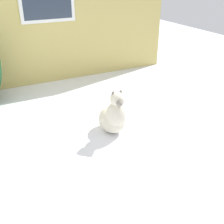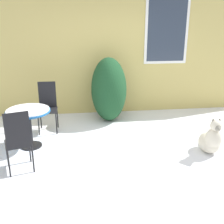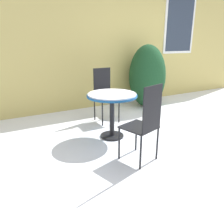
# 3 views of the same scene
# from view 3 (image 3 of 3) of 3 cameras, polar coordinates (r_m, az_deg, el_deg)

# --- Properties ---
(ground_plane) EXTENTS (16.00, 16.00, 0.00)m
(ground_plane) POSITION_cam_3_polar(r_m,az_deg,el_deg) (4.17, 21.67, -4.08)
(ground_plane) COLOR white
(house_wall) EXTENTS (8.00, 0.10, 3.01)m
(house_wall) POSITION_cam_3_polar(r_m,az_deg,el_deg) (5.58, 5.92, 18.30)
(house_wall) COLOR tan
(house_wall) RESTS_ON ground_plane
(shrub_left) EXTENTS (0.78, 0.93, 1.42)m
(shrub_left) POSITION_cam_3_polar(r_m,az_deg,el_deg) (5.17, 9.11, 9.18)
(shrub_left) COLOR #194223
(shrub_left) RESTS_ON ground_plane
(patio_table) EXTENTS (0.78, 0.78, 0.72)m
(patio_table) POSITION_cam_3_polar(r_m,az_deg,el_deg) (3.38, 0.00, 2.78)
(patio_table) COLOR black
(patio_table) RESTS_ON ground_plane
(patio_chair_near_table) EXTENTS (0.38, 0.38, 1.00)m
(patio_chair_near_table) POSITION_cam_3_polar(r_m,az_deg,el_deg) (4.17, -1.97, 4.92)
(patio_chair_near_table) COLOR black
(patio_chair_near_table) RESTS_ON ground_plane
(patio_chair_far_side) EXTENTS (0.48, 0.48, 1.00)m
(patio_chair_far_side) POSITION_cam_3_polar(r_m,az_deg,el_deg) (2.69, 8.47, -2.59)
(patio_chair_far_side) COLOR black
(patio_chair_far_side) RESTS_ON ground_plane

